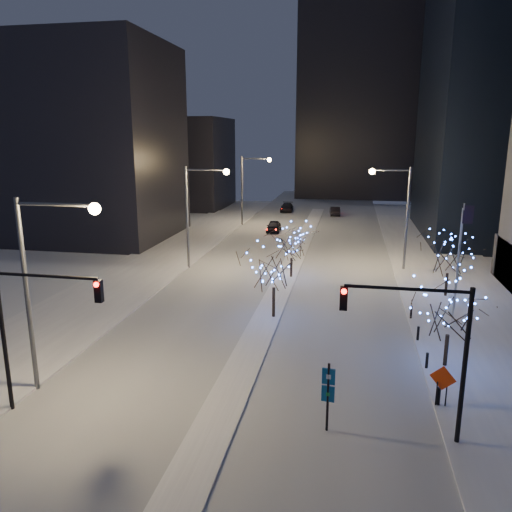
% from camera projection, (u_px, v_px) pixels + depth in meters
% --- Properties ---
extents(ground, '(160.00, 160.00, 0.00)m').
position_uv_depth(ground, '(213.00, 431.00, 22.24)').
color(ground, silver).
rests_on(ground, ground).
extents(road, '(20.00, 130.00, 0.02)m').
position_uv_depth(road, '(297.00, 254.00, 55.67)').
color(road, silver).
rests_on(road, ground).
extents(median, '(2.00, 80.00, 0.15)m').
position_uv_depth(median, '(292.00, 264.00, 50.87)').
color(median, white).
rests_on(median, ground).
extents(east_sidewalk, '(10.00, 90.00, 0.15)m').
position_uv_depth(east_sidewalk, '(469.00, 305.00, 38.60)').
color(east_sidewalk, white).
rests_on(east_sidewalk, ground).
extents(west_sidewalk, '(8.00, 90.00, 0.15)m').
position_uv_depth(west_sidewalk, '(120.00, 285.00, 43.87)').
color(west_sidewalk, white).
rests_on(west_sidewalk, ground).
extents(filler_west_near, '(22.00, 18.00, 24.00)m').
position_uv_depth(filler_west_near, '(82.00, 143.00, 62.72)').
color(filler_west_near, black).
rests_on(filler_west_near, ground).
extents(filler_west_far, '(18.00, 16.00, 16.00)m').
position_uv_depth(filler_west_far, '(178.00, 163.00, 91.94)').
color(filler_west_far, black).
rests_on(filler_west_far, ground).
extents(horizon_block, '(24.00, 14.00, 42.00)m').
position_uv_depth(horizon_block, '(357.00, 96.00, 104.10)').
color(horizon_block, black).
rests_on(horizon_block, ground).
extents(street_lamp_w_near, '(4.40, 0.56, 10.00)m').
position_uv_depth(street_lamp_w_near, '(44.00, 269.00, 24.25)').
color(street_lamp_w_near, '#595E66').
rests_on(street_lamp_w_near, ground).
extents(street_lamp_w_mid, '(4.40, 0.56, 10.00)m').
position_uv_depth(street_lamp_w_mid, '(197.00, 203.00, 48.13)').
color(street_lamp_w_mid, '#595E66').
rests_on(street_lamp_w_mid, ground).
extents(street_lamp_w_far, '(4.40, 0.56, 10.00)m').
position_uv_depth(street_lamp_w_far, '(249.00, 181.00, 72.01)').
color(street_lamp_w_far, '#595E66').
rests_on(street_lamp_w_far, ground).
extents(street_lamp_east, '(3.90, 0.56, 10.00)m').
position_uv_depth(street_lamp_east, '(398.00, 205.00, 47.55)').
color(street_lamp_east, '#595E66').
rests_on(street_lamp_east, ground).
extents(traffic_signal_west, '(5.26, 0.43, 7.00)m').
position_uv_depth(traffic_signal_west, '(31.00, 318.00, 22.65)').
color(traffic_signal_west, black).
rests_on(traffic_signal_west, ground).
extents(traffic_signal_east, '(5.26, 0.43, 7.00)m').
position_uv_depth(traffic_signal_east, '(427.00, 338.00, 20.45)').
color(traffic_signal_east, black).
rests_on(traffic_signal_east, ground).
extents(flagpoles, '(1.35, 2.60, 8.00)m').
position_uv_depth(flagpoles, '(460.00, 253.00, 35.16)').
color(flagpoles, silver).
rests_on(flagpoles, east_sidewalk).
extents(bollards, '(0.16, 12.16, 0.90)m').
position_uv_depth(bollards, '(422.00, 346.00, 29.80)').
color(bollards, black).
rests_on(bollards, east_sidewalk).
extents(car_near, '(1.96, 4.52, 1.52)m').
position_uv_depth(car_near, '(274.00, 226.00, 68.35)').
color(car_near, black).
rests_on(car_near, ground).
extents(car_mid, '(1.95, 4.51, 1.44)m').
position_uv_depth(car_mid, '(335.00, 211.00, 82.69)').
color(car_mid, black).
rests_on(car_mid, ground).
extents(car_far, '(2.28, 5.14, 1.47)m').
position_uv_depth(car_far, '(287.00, 207.00, 86.76)').
color(car_far, black).
rests_on(car_far, ground).
extents(holiday_tree_median_near, '(4.94, 4.94, 5.51)m').
position_uv_depth(holiday_tree_median_near, '(274.00, 267.00, 35.11)').
color(holiday_tree_median_near, black).
rests_on(holiday_tree_median_near, median).
extents(holiday_tree_median_far, '(4.11, 4.11, 5.10)m').
position_uv_depth(holiday_tree_median_far, '(292.00, 242.00, 45.41)').
color(holiday_tree_median_far, black).
rests_on(holiday_tree_median_far, median).
extents(holiday_tree_plaza_near, '(5.18, 5.18, 5.43)m').
position_uv_depth(holiday_tree_plaza_near, '(450.00, 307.00, 27.53)').
color(holiday_tree_plaza_near, black).
rests_on(holiday_tree_plaza_near, east_sidewalk).
extents(holiday_tree_plaza_far, '(4.63, 4.63, 5.59)m').
position_uv_depth(holiday_tree_plaza_far, '(449.00, 253.00, 39.87)').
color(holiday_tree_plaza_far, black).
rests_on(holiday_tree_plaza_far, east_sidewalk).
extents(wayfinding_sign, '(0.58, 0.14, 3.25)m').
position_uv_depth(wayfinding_sign, '(328.00, 390.00, 21.82)').
color(wayfinding_sign, black).
rests_on(wayfinding_sign, ground).
extents(construction_sign, '(1.17, 0.54, 2.07)m').
position_uv_depth(construction_sign, '(442.00, 382.00, 23.80)').
color(construction_sign, black).
rests_on(construction_sign, east_sidewalk).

